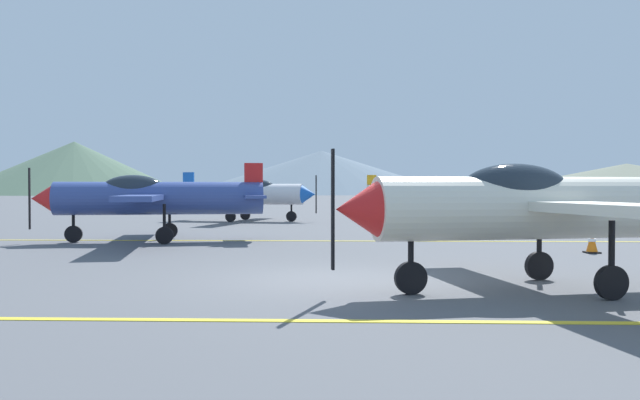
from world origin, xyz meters
TOP-DOWN VIEW (x-y plane):
  - ground_plane at (0.00, 0.00)m, footprint 400.00×400.00m
  - apron_line_near at (0.00, -3.59)m, footprint 80.00×0.16m
  - apron_line_far at (0.00, 8.37)m, footprint 80.00×0.16m
  - airplane_near at (3.61, -1.02)m, footprint 7.34×8.36m
  - airplane_mid at (-5.81, 8.03)m, footprint 7.33×8.37m
  - airplane_far at (-4.61, 20.13)m, footprint 7.34×8.37m
  - airplane_back at (5.36, 28.19)m, footprint 7.22×8.33m
  - traffic_cone_front at (6.73, 4.95)m, footprint 0.36×0.36m
  - hill_left at (-65.97, 141.57)m, footprint 55.82×55.82m
  - hill_centerleft at (-4.98, 157.97)m, footprint 73.23×73.23m
  - hill_centerright at (75.65, 155.85)m, footprint 81.12×81.12m

SIDE VIEW (x-z plane):
  - ground_plane at x=0.00m, z-range 0.00..0.00m
  - apron_line_near at x=0.00m, z-range 0.00..0.01m
  - apron_line_far at x=0.00m, z-range 0.00..0.01m
  - traffic_cone_front at x=6.73m, z-range -0.01..0.58m
  - airplane_near at x=3.61m, z-range 0.16..2.67m
  - airplane_mid at x=-5.81m, z-range 0.16..2.67m
  - airplane_far at x=-4.61m, z-range 0.16..2.67m
  - airplane_back at x=5.36m, z-range 0.16..2.67m
  - hill_centerright at x=75.65m, z-range 0.00..8.01m
  - hill_centerleft at x=-4.98m, z-range 0.00..11.65m
  - hill_left at x=-65.97m, z-range 0.00..13.12m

